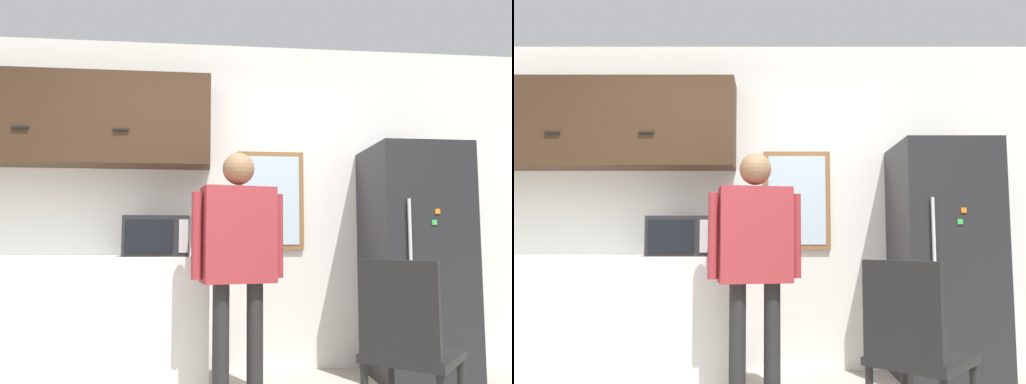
# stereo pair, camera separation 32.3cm
# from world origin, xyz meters

# --- Properties ---
(back_wall) EXTENTS (6.00, 0.06, 2.70)m
(back_wall) POSITION_xyz_m (0.00, 1.91, 1.35)
(back_wall) COLOR white
(back_wall) RESTS_ON ground_plane
(counter) EXTENTS (2.08, 0.59, 0.93)m
(counter) POSITION_xyz_m (-1.16, 1.59, 0.46)
(counter) COLOR silver
(counter) RESTS_ON ground_plane
(upper_cabinets) EXTENTS (2.08, 0.35, 0.72)m
(upper_cabinets) POSITION_xyz_m (-1.16, 1.71, 1.98)
(upper_cabinets) COLOR #3D2819
(microwave) EXTENTS (0.47, 0.41, 0.29)m
(microwave) POSITION_xyz_m (-0.50, 1.51, 1.07)
(microwave) COLOR #232326
(microwave) RESTS_ON counter
(person) EXTENTS (0.62, 0.31, 1.63)m
(person) POSITION_xyz_m (0.06, 1.08, 1.00)
(person) COLOR black
(person) RESTS_ON ground_plane
(refrigerator) EXTENTS (0.69, 0.74, 1.77)m
(refrigerator) POSITION_xyz_m (1.46, 1.52, 0.89)
(refrigerator) COLOR #232326
(refrigerator) RESTS_ON ground_plane
(chair) EXTENTS (0.62, 0.62, 0.94)m
(chair) POSITION_xyz_m (0.87, 0.27, 0.52)
(chair) COLOR black
(chair) RESTS_ON ground_plane
(window) EXTENTS (0.55, 0.05, 0.81)m
(window) POSITION_xyz_m (0.38, 1.87, 1.38)
(window) COLOR olive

